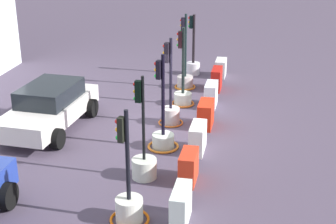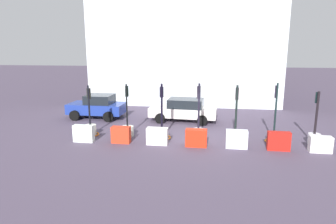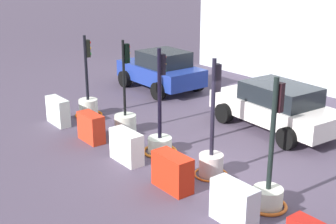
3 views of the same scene
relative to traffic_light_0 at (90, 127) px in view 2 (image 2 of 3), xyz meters
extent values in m
plane|color=#4A3F52|center=(6.06, 0.04, -0.45)|extent=(120.00, 120.00, 0.00)
cylinder|color=silver|center=(0.00, -0.01, -0.15)|extent=(0.66, 0.66, 0.60)
cylinder|color=black|center=(0.00, -0.01, 1.27)|extent=(0.10, 0.10, 2.24)
cube|color=black|center=(-0.02, 0.11, 1.93)|extent=(0.20, 0.16, 0.59)
sphere|color=red|center=(-0.04, 0.19, 2.12)|extent=(0.11, 0.11, 0.11)
sphere|color=orange|center=(-0.04, 0.19, 1.93)|extent=(0.11, 0.11, 0.11)
sphere|color=green|center=(-0.04, 0.19, 1.73)|extent=(0.11, 0.11, 0.11)
torus|color=orange|center=(0.00, -0.01, -0.41)|extent=(0.96, 0.96, 0.07)
cylinder|color=beige|center=(2.14, 0.10, -0.17)|extent=(0.69, 0.69, 0.56)
cylinder|color=black|center=(2.14, 0.10, 1.31)|extent=(0.08, 0.08, 2.39)
cube|color=black|center=(2.13, 0.22, 2.08)|extent=(0.15, 0.17, 0.60)
sphere|color=red|center=(2.13, 0.32, 2.28)|extent=(0.09, 0.09, 0.09)
sphere|color=orange|center=(2.13, 0.32, 2.08)|extent=(0.09, 0.09, 0.09)
sphere|color=green|center=(2.13, 0.32, 1.88)|extent=(0.09, 0.09, 0.09)
cylinder|color=silver|center=(4.13, -0.06, -0.22)|extent=(0.69, 0.69, 0.45)
cylinder|color=black|center=(4.13, -0.06, 1.28)|extent=(0.11, 0.11, 2.57)
cube|color=black|center=(4.10, 0.06, 2.10)|extent=(0.20, 0.17, 0.57)
sphere|color=red|center=(4.08, 0.14, 2.29)|extent=(0.11, 0.11, 0.11)
sphere|color=orange|center=(4.08, 0.14, 2.10)|extent=(0.11, 0.11, 0.11)
sphere|color=green|center=(4.08, 0.14, 1.91)|extent=(0.11, 0.11, 0.11)
torus|color=orange|center=(4.13, -0.06, -0.41)|extent=(0.99, 0.99, 0.07)
cylinder|color=beige|center=(6.11, 0.04, -0.16)|extent=(0.62, 0.62, 0.57)
cylinder|color=black|center=(6.11, 0.04, 1.36)|extent=(0.10, 0.10, 2.48)
cube|color=black|center=(6.09, 0.17, 2.10)|extent=(0.19, 0.18, 0.68)
sphere|color=red|center=(6.07, 0.26, 2.33)|extent=(0.11, 0.11, 0.11)
sphere|color=orange|center=(6.07, 0.26, 2.10)|extent=(0.11, 0.11, 0.11)
sphere|color=green|center=(6.07, 0.26, 1.88)|extent=(0.11, 0.11, 0.11)
torus|color=orange|center=(6.11, 0.04, -0.42)|extent=(0.87, 0.87, 0.05)
cylinder|color=silver|center=(8.06, -0.10, -0.22)|extent=(0.68, 0.68, 0.47)
cylinder|color=black|center=(8.06, -0.10, 1.29)|extent=(0.11, 0.11, 2.54)
cube|color=black|center=(8.07, 0.02, 2.09)|extent=(0.16, 0.15, 0.63)
sphere|color=red|center=(8.08, 0.11, 2.30)|extent=(0.10, 0.10, 0.10)
sphere|color=orange|center=(8.08, 0.11, 2.09)|extent=(0.10, 0.10, 0.10)
sphere|color=green|center=(8.08, 0.11, 1.88)|extent=(0.10, 0.10, 0.10)
torus|color=orange|center=(8.06, -0.10, -0.41)|extent=(0.91, 0.91, 0.08)
cylinder|color=#B9B0AC|center=(10.08, 0.10, -0.20)|extent=(0.66, 0.66, 0.51)
cylinder|color=black|center=(10.08, 0.10, 1.37)|extent=(0.10, 0.10, 2.62)
cube|color=black|center=(10.06, 0.21, 2.21)|extent=(0.17, 0.16, 0.64)
sphere|color=red|center=(10.04, 0.29, 2.43)|extent=(0.09, 0.09, 0.09)
sphere|color=orange|center=(10.04, 0.29, 2.21)|extent=(0.09, 0.09, 0.09)
sphere|color=green|center=(10.04, 0.29, 2.00)|extent=(0.09, 0.09, 0.09)
torus|color=orange|center=(10.08, 0.10, -0.41)|extent=(0.90, 0.90, 0.08)
cylinder|color=silver|center=(12.08, 0.01, -0.18)|extent=(0.61, 0.61, 0.55)
cylinder|color=black|center=(12.08, 0.01, 1.20)|extent=(0.12, 0.12, 2.20)
cube|color=black|center=(12.06, 0.14, 1.96)|extent=(0.18, 0.15, 0.55)
sphere|color=red|center=(12.05, 0.22, 2.15)|extent=(0.11, 0.11, 0.11)
sphere|color=orange|center=(12.05, 0.22, 1.96)|extent=(0.11, 0.11, 0.11)
sphere|color=green|center=(12.05, 0.22, 1.78)|extent=(0.11, 0.11, 0.11)
cube|color=white|center=(0.13, -1.22, 0.00)|extent=(1.08, 0.39, 0.90)
cube|color=red|center=(2.13, -1.13, -0.02)|extent=(0.98, 0.45, 0.87)
cube|color=white|center=(4.05, -1.15, -0.01)|extent=(1.09, 0.45, 0.88)
cube|color=red|center=(6.05, -1.19, -0.01)|extent=(1.08, 0.50, 0.89)
cube|color=silver|center=(8.05, -1.18, 0.01)|extent=(1.06, 0.45, 0.92)
cube|color=red|center=(10.04, -1.23, 0.01)|extent=(1.08, 0.40, 0.92)
cube|color=silver|center=(11.95, -1.26, -0.06)|extent=(1.02, 0.47, 0.78)
cube|color=silver|center=(4.95, 4.02, 0.19)|extent=(4.58, 2.12, 0.61)
cube|color=black|center=(5.12, 4.00, 0.78)|extent=(2.40, 1.73, 0.58)
cylinder|color=black|center=(6.40, 4.85, -0.12)|extent=(0.68, 0.33, 0.66)
cylinder|color=black|center=(6.25, 2.97, -0.12)|extent=(0.68, 0.33, 0.66)
cylinder|color=black|center=(3.65, 5.06, -0.12)|extent=(0.68, 0.33, 0.66)
cylinder|color=black|center=(3.50, 3.19, -0.12)|extent=(0.68, 0.33, 0.66)
cube|color=navy|center=(-1.16, 4.13, 0.25)|extent=(3.91, 1.98, 0.69)
cube|color=black|center=(-0.92, 4.13, 0.90)|extent=(1.85, 1.71, 0.61)
cylinder|color=black|center=(-2.38, 3.16, -0.10)|extent=(0.70, 0.30, 0.70)
cylinder|color=black|center=(-2.33, 5.16, -0.10)|extent=(0.70, 0.30, 0.70)
cylinder|color=black|center=(0.01, 3.10, -0.10)|extent=(0.70, 0.30, 0.70)
cylinder|color=black|center=(0.06, 5.10, -0.10)|extent=(0.70, 0.30, 0.70)
cube|color=silver|center=(4.46, 13.10, 7.79)|extent=(16.10, 8.91, 16.48)
camera|label=1|loc=(-9.85, -2.67, 6.33)|focal=53.38mm
camera|label=2|loc=(6.57, -15.70, 4.49)|focal=32.08mm
camera|label=3|loc=(13.79, -7.64, 4.88)|focal=49.72mm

